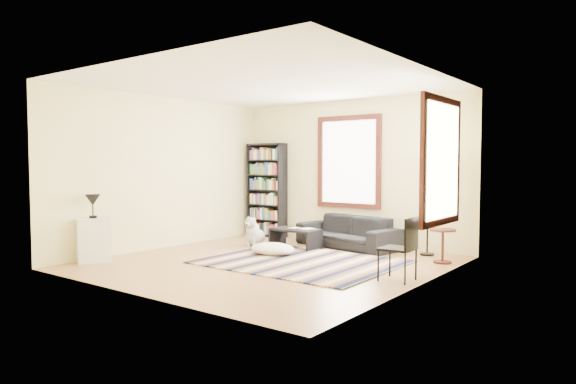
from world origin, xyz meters
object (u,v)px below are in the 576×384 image
Objects in this scene: floor_lamp at (428,201)px; folding_chair at (397,249)px; side_table at (443,246)px; white_cabinet at (93,240)px; bookshelf at (267,190)px; coffee_table at (296,238)px; dog at (255,231)px; sofa at (347,232)px; floor_cushion at (273,249)px.

folding_chair is (0.41, -2.08, -0.50)m from floor_lamp.
side_table is 5.54m from white_cabinet.
bookshelf is 1.88m from coffee_table.
dog reaches higher than side_table.
white_cabinet reaches higher than sofa.
floor_lamp is (3.68, -0.17, -0.07)m from bookshelf.
side_table is at bearing -9.47° from bookshelf.
bookshelf is 2.33× the size of folding_chair.
coffee_table is 0.82m from dog.
sofa is 2.02m from side_table.
bookshelf is 1.08× the size of floor_lamp.
bookshelf reaches higher than white_cabinet.
side_table is (1.97, -0.42, -0.02)m from sofa.
floor_lamp is at bearing -2.64° from bookshelf.
side_table is at bearing 60.53° from white_cabinet.
coffee_table is 1.67× the size of side_table.
coffee_table is (-0.73, -0.64, -0.11)m from sofa.
bookshelf reaches higher than side_table.
floor_cushion is at bearing -48.22° from bookshelf.
coffee_table is at bearing 97.40° from floor_cushion.
bookshelf reaches higher than sofa.
bookshelf is at bearing 105.08° from dog.
sofa is 2.46× the size of floor_cushion.
side_table is 3.51m from dog.
coffee_table is 0.82m from floor_cushion.
white_cabinet reaches higher than dog.
side_table is (4.14, -0.69, -0.73)m from bookshelf.
dog is at bearing -161.70° from floor_lamp.
sofa reaches higher than floor_cushion.
dog is (-0.77, -0.26, 0.10)m from coffee_table.
coffee_table is 1.60× the size of dog.
white_cabinet reaches higher than coffee_table.
floor_cushion is 0.44× the size of floor_lamp.
white_cabinet is at bearing -137.07° from floor_lamp.
floor_cushion is (-0.63, -1.45, -0.19)m from sofa.
dog is (1.02, 2.76, -0.07)m from white_cabinet.
folding_chair is at bearing -26.73° from coffee_table.
bookshelf is 2.48m from floor_cushion.
white_cabinet is at bearing -120.66° from coffee_table.
sofa is 1.08× the size of floor_lamp.
folding_chair is at bearing -28.79° from bookshelf.
floor_lamp is 3.25m from dog.
floor_cushion is at bearing 74.13° from white_cabinet.
coffee_table is at bearing 4.18° from dog.
floor_cushion is 2.92m from white_cabinet.
side_table reaches higher than floor_cushion.
white_cabinet is at bearing -113.00° from sofa.
folding_chair reaches higher than sofa.
sofa reaches higher than coffee_table.
folding_chair reaches higher than dog.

